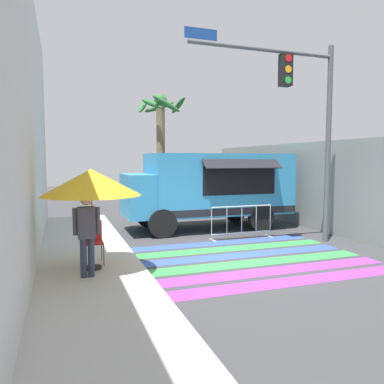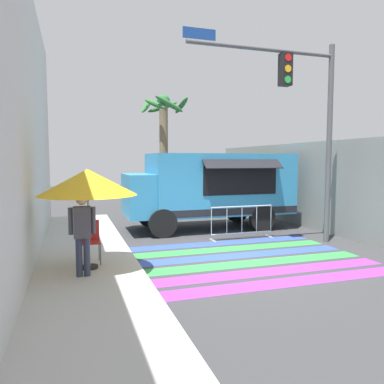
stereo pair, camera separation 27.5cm
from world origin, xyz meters
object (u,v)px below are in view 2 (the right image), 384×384
object	(u,v)px
palm_tree	(164,135)
vendor_person	(82,230)
traffic_signal_pole	(303,106)
patio_umbrella	(88,182)
barricade_front	(242,223)
folding_chair	(89,237)
food_truck	(208,186)

from	to	relation	value
palm_tree	vendor_person	bearing A→B (deg)	-112.93
traffic_signal_pole	vendor_person	bearing A→B (deg)	-164.35
traffic_signal_pole	patio_umbrella	world-z (taller)	traffic_signal_pole
patio_umbrella	vendor_person	bearing A→B (deg)	-105.43
patio_umbrella	vendor_person	size ratio (longest dim) A/B	1.29
patio_umbrella	palm_tree	distance (m)	9.79
barricade_front	patio_umbrella	bearing A→B (deg)	-153.07
folding_chair	palm_tree	distance (m)	9.65
barricade_front	food_truck	bearing A→B (deg)	101.95
food_truck	palm_tree	size ratio (longest dim) A/B	1.08
traffic_signal_pole	patio_umbrella	bearing A→B (deg)	-168.65
traffic_signal_pole	barricade_front	distance (m)	3.98
traffic_signal_pole	vendor_person	world-z (taller)	traffic_signal_pole
vendor_person	patio_umbrella	bearing A→B (deg)	90.56
palm_tree	patio_umbrella	bearing A→B (deg)	-113.35
barricade_front	palm_tree	size ratio (longest dim) A/B	0.38
traffic_signal_pole	folding_chair	xyz separation A→B (m)	(-6.11, -0.74, -3.34)
food_truck	vendor_person	size ratio (longest dim) A/B	3.58
food_truck	barricade_front	xyz separation A→B (m)	(0.42, -1.99, -1.04)
food_truck	traffic_signal_pole	size ratio (longest dim) A/B	1.01
vendor_person	palm_tree	world-z (taller)	palm_tree
folding_chair	barricade_front	xyz separation A→B (m)	(4.78, 1.95, -0.21)
palm_tree	traffic_signal_pole	bearing A→B (deg)	-73.19
traffic_signal_pole	food_truck	bearing A→B (deg)	118.70
vendor_person	barricade_front	distance (m)	5.79
folding_chair	barricade_front	size ratio (longest dim) A/B	0.46
food_truck	vendor_person	world-z (taller)	food_truck
traffic_signal_pole	palm_tree	bearing A→B (deg)	106.81
food_truck	patio_umbrella	world-z (taller)	food_truck
food_truck	folding_chair	size ratio (longest dim) A/B	6.24
patio_umbrella	folding_chair	xyz separation A→B (m)	(0.02, 0.49, -1.29)
traffic_signal_pole	vendor_person	xyz separation A→B (m)	(-6.27, -1.76, -2.97)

